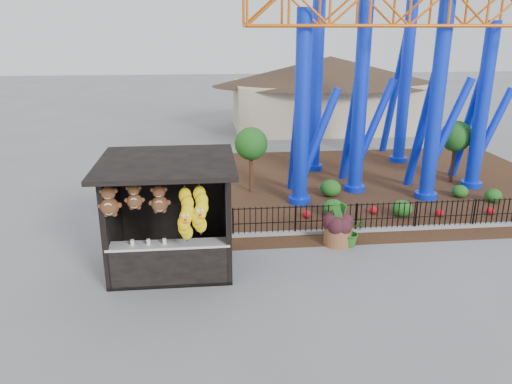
{
  "coord_description": "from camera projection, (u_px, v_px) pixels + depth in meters",
  "views": [
    {
      "loc": [
        -1.98,
        -11.6,
        6.4
      ],
      "look_at": [
        -0.63,
        1.5,
        2.0
      ],
      "focal_mm": 35.0,
      "sensor_mm": 36.0,
      "label": 1
    }
  ],
  "objects": [
    {
      "name": "prize_booth",
      "position": [
        169.0,
        219.0,
        13.26
      ],
      "size": [
        3.5,
        3.4,
        3.12
      ],
      "color": "black",
      "rests_on": "ground"
    },
    {
      "name": "mulch_bed",
      "position": [
        349.0,
        185.0,
        21.1
      ],
      "size": [
        18.0,
        12.0,
        0.02
      ],
      "primitive_type": "cube",
      "color": "#331E11",
      "rests_on": "ground"
    },
    {
      "name": "curb",
      "position": [
        391.0,
        229.0,
        16.37
      ],
      "size": [
        18.0,
        0.18,
        0.12
      ],
      "primitive_type": "cube",
      "color": "gray",
      "rests_on": "ground"
    },
    {
      "name": "picket_fence",
      "position": [
        419.0,
        216.0,
        16.32
      ],
      "size": [
        12.2,
        0.06,
        1.0
      ],
      "primitive_type": null,
      "color": "black",
      "rests_on": "ground"
    },
    {
      "name": "planter_foliage",
      "position": [
        338.0,
        217.0,
        15.1
      ],
      "size": [
        0.7,
        0.7,
        0.64
      ],
      "primitive_type": "ellipsoid",
      "color": "black",
      "rests_on": "terracotta_planter"
    },
    {
      "name": "pavilion",
      "position": [
        330.0,
        81.0,
        31.65
      ],
      "size": [
        15.0,
        15.0,
        4.8
      ],
      "color": "#BFAD8C",
      "rests_on": "ground"
    },
    {
      "name": "potted_plant",
      "position": [
        350.0,
        231.0,
        15.18
      ],
      "size": [
        0.95,
        0.87,
        0.91
      ],
      "primitive_type": "imported",
      "rotation": [
        0.0,
        0.0,
        0.22
      ],
      "color": "#2C5A1A",
      "rests_on": "ground"
    },
    {
      "name": "ground",
      "position": [
        285.0,
        281.0,
        13.17
      ],
      "size": [
        120.0,
        120.0,
        0.0
      ],
      "primitive_type": "plane",
      "color": "slate",
      "rests_on": "ground"
    },
    {
      "name": "terracotta_planter",
      "position": [
        337.0,
        235.0,
        15.29
      ],
      "size": [
        0.9,
        0.9,
        0.59
      ],
      "primitive_type": "cylinder",
      "rotation": [
        0.0,
        0.0,
        0.08
      ],
      "color": "brown",
      "rests_on": "ground"
    },
    {
      "name": "roller_coaster",
      "position": [
        385.0,
        25.0,
        19.39
      ],
      "size": [
        11.0,
        6.37,
        10.82
      ],
      "color": "#0D2DEC",
      "rests_on": "ground"
    },
    {
      "name": "landscaping",
      "position": [
        386.0,
        198.0,
        18.56
      ],
      "size": [
        7.86,
        3.18,
        0.66
      ],
      "color": "#1C5318",
      "rests_on": "mulch_bed"
    }
  ]
}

